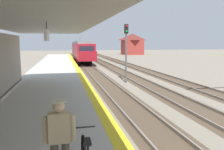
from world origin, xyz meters
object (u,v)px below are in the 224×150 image
(commuter_person, at_px, (60,139))
(distant_trackside_house, at_px, (132,44))
(approaching_train, at_px, (82,50))
(rail_signal_post, at_px, (126,47))

(commuter_person, distance_m, distant_trackside_house, 65.37)
(commuter_person, bearing_deg, approaching_train, 84.55)
(commuter_person, xyz_separation_m, rail_signal_post, (5.63, 15.14, 1.35))
(approaching_train, height_order, commuter_person, approaching_train)
(approaching_train, xyz_separation_m, distant_trackside_house, (17.39, 22.86, 1.16))
(commuter_person, height_order, rail_signal_post, rail_signal_post)
(commuter_person, distance_m, rail_signal_post, 16.21)
(rail_signal_post, relative_size, distant_trackside_house, 0.79)
(distant_trackside_house, bearing_deg, commuter_person, -108.84)
(rail_signal_post, bearing_deg, commuter_person, -110.41)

